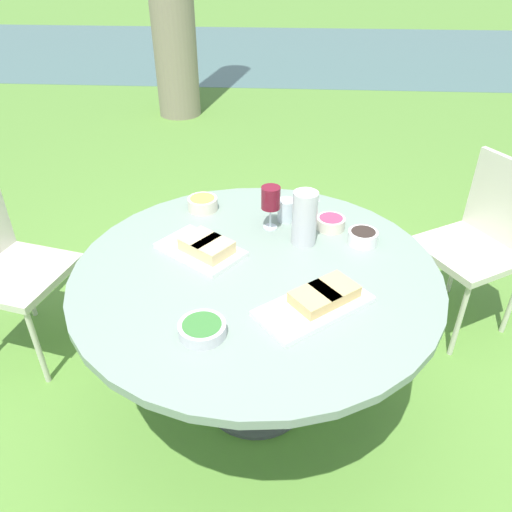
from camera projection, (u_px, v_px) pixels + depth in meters
name	position (u px, v px, depth m)	size (l,w,h in m)	color
ground_plane	(256.00, 396.00, 2.30)	(40.00, 40.00, 0.00)	#5B8C38
river_strip	(285.00, 51.00, 8.43)	(40.00, 4.55, 0.01)	#4C706B
dining_table	(256.00, 287.00, 1.94)	(1.40, 1.40, 0.72)	#4C4C51
chair_far_back	(483.00, 235.00, 2.48)	(0.59, 0.59, 0.89)	beige
water_pitcher	(305.00, 218.00, 1.99)	(0.11, 0.10, 0.23)	silver
wine_glass	(271.00, 199.00, 2.07)	(0.08, 0.08, 0.19)	silver
platter_bread_main	(319.00, 301.00, 1.70)	(0.43, 0.40, 0.06)	white
platter_charcuterie	(204.00, 248.00, 1.97)	(0.39, 0.36, 0.07)	white
bowl_fries	(203.00, 203.00, 2.27)	(0.14, 0.14, 0.06)	beige
bowl_salad	(202.00, 329.00, 1.58)	(0.15, 0.15, 0.04)	silver
bowl_olives	(363.00, 237.00, 2.03)	(0.12, 0.12, 0.06)	white
bowl_dip_red	(331.00, 222.00, 2.13)	(0.12, 0.12, 0.05)	beige
cup_water_near	(286.00, 210.00, 2.18)	(0.08, 0.08, 0.10)	silver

